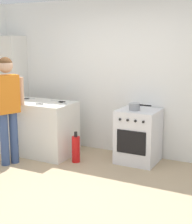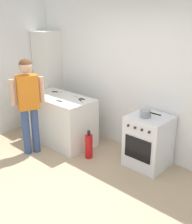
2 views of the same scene
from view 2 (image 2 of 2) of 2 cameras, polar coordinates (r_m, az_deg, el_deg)
ground_plane at (r=3.97m, az=-7.41°, el=-17.27°), size 8.00×8.00×0.00m
back_wall at (r=4.77m, az=10.18°, el=6.37°), size 6.00×0.10×2.60m
counter_unit at (r=5.34m, az=-7.12°, el=-1.55°), size 1.30×0.70×0.90m
oven_left at (r=4.58m, az=10.63°, el=-5.85°), size 0.62×0.62×0.85m
pot at (r=4.36m, az=10.03°, el=-0.32°), size 0.36×0.18×0.11m
knife_carving at (r=4.89m, az=-6.42°, el=2.10°), size 0.32×0.15×0.01m
knife_chef at (r=5.09m, az=-3.38°, el=2.88°), size 0.31×0.06×0.01m
knife_paring at (r=5.51m, az=-8.10°, el=4.06°), size 0.20×0.13×0.01m
knife_utility at (r=4.92m, az=-3.03°, el=2.28°), size 0.24×0.14×0.01m
person at (r=4.84m, az=-13.64°, el=2.68°), size 0.31×0.53×1.67m
fire_extinguisher at (r=4.82m, az=-1.46°, el=-6.93°), size 0.13×0.13×0.50m
larder_cabinet at (r=6.18m, az=-9.67°, el=6.62°), size 0.48×0.44×2.00m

